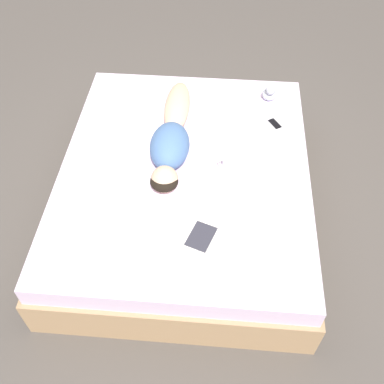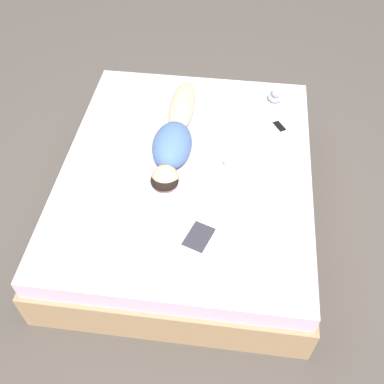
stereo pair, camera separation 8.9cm
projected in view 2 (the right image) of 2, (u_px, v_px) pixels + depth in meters
name	position (u px, v px, depth m)	size (l,w,h in m)	color
ground_plane	(187.00, 209.00, 3.73)	(12.00, 12.00, 0.00)	#4C4742
bed	(187.00, 189.00, 3.53)	(1.89, 2.29, 0.51)	tan
person	(174.00, 138.00, 3.39)	(0.29, 1.26, 0.24)	#DBB28E
open_magazine	(214.00, 243.00, 2.88)	(0.54, 0.44, 0.01)	silver
coffee_mug	(230.00, 164.00, 3.29)	(0.12, 0.09, 0.09)	white
cell_phone	(279.00, 127.00, 3.62)	(0.14, 0.17, 0.01)	silver
plush_toy	(276.00, 95.00, 3.77)	(0.12, 0.14, 0.17)	#B2BCCC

